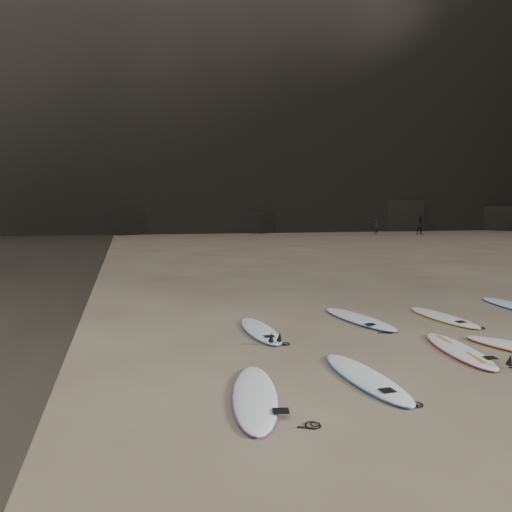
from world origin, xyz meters
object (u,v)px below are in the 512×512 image
at_px(surfboard_6, 359,318).
at_px(person_b, 421,225).
at_px(surfboard_2, 459,350).
at_px(surfboard_7, 443,317).
at_px(surfboard_0, 255,395).
at_px(surfboard_5, 260,330).
at_px(surfboard_1, 365,377).
at_px(person_a, 377,227).

height_order(surfboard_6, person_b, person_b).
bearing_deg(surfboard_2, surfboard_7, 70.38).
relative_size(surfboard_2, surfboard_7, 1.00).
bearing_deg(surfboard_0, surfboard_6, 61.43).
height_order(surfboard_5, surfboard_7, same).
distance_m(surfboard_5, surfboard_6, 2.51).
relative_size(surfboard_0, surfboard_7, 1.03).
bearing_deg(surfboard_5, surfboard_1, -76.61).
xyz_separation_m(surfboard_0, surfboard_7, (5.48, 3.64, -0.00)).
bearing_deg(surfboard_1, surfboard_7, 40.40).
bearing_deg(surfboard_7, person_a, 62.00).
relative_size(surfboard_1, person_b, 1.32).
bearing_deg(person_a, surfboard_5, -138.07).
bearing_deg(surfboard_7, surfboard_5, 179.84).
bearing_deg(surfboard_0, surfboard_2, 29.17).
height_order(surfboard_0, surfboard_5, surfboard_0).
height_order(person_a, person_b, person_b).
xyz_separation_m(surfboard_6, person_a, (18.84, 34.20, 0.72)).
bearing_deg(surfboard_1, surfboard_6, 63.33).
xyz_separation_m(surfboard_2, person_b, (23.00, 36.67, 0.87)).
height_order(surfboard_5, surfboard_6, surfboard_6).
height_order(surfboard_2, surfboard_7, same).
bearing_deg(person_b, surfboard_0, -108.65).
bearing_deg(person_b, surfboard_2, -105.17).
distance_m(surfboard_1, person_a, 43.08).
xyz_separation_m(surfboard_0, person_b, (27.08, 37.87, 0.87)).
distance_m(surfboard_5, person_b, 43.14).
height_order(surfboard_6, surfboard_7, surfboard_6).
height_order(surfboard_7, person_a, person_a).
distance_m(surfboard_5, person_a, 40.70).
xyz_separation_m(surfboard_2, person_a, (18.25, 36.97, 0.72)).
xyz_separation_m(surfboard_2, surfboard_6, (-0.59, 2.77, 0.00)).
bearing_deg(surfboard_2, surfboard_5, 153.27).
xyz_separation_m(surfboard_0, surfboard_6, (3.49, 3.96, 0.00)).
bearing_deg(person_a, surfboard_0, -136.83).
distance_m(surfboard_1, surfboard_7, 4.98).
relative_size(surfboard_0, person_b, 1.34).
bearing_deg(surfboard_2, surfboard_1, -148.37).
bearing_deg(surfboard_5, surfboard_0, -106.42).
xyz_separation_m(surfboard_0, surfboard_1, (1.79, 0.30, -0.00)).
xyz_separation_m(person_a, person_b, (4.75, -0.30, 0.15)).
relative_size(surfboard_0, person_a, 1.61).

